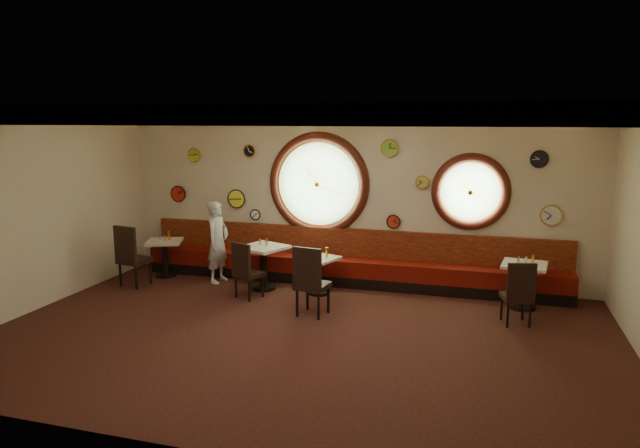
{
  "coord_description": "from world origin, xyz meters",
  "views": [
    {
      "loc": [
        2.47,
        -7.35,
        3.08
      ],
      "look_at": [
        0.07,
        0.8,
        1.5
      ],
      "focal_mm": 32.0,
      "sensor_mm": 36.0,
      "label": 1
    }
  ],
  "objects_px": {
    "chair_d": "(519,289)",
    "condiment_b_pepper": "(265,244)",
    "table_b": "(264,262)",
    "condiment_a_pepper": "(164,238)",
    "chair_b": "(245,267)",
    "condiment_b_bottle": "(267,242)",
    "condiment_d_salt": "(518,260)",
    "condiment_d_bottle": "(533,259)",
    "waiter": "(218,242)",
    "condiment_c_bottle": "(327,252)",
    "condiment_d_pepper": "(526,260)",
    "condiment_a_salt": "(160,237)",
    "condiment_b_salt": "(260,242)",
    "chair_a": "(130,252)",
    "table_c": "(319,271)",
    "table_d": "(524,280)",
    "table_a": "(165,254)",
    "condiment_c_salt": "(317,254)",
    "chair_c": "(310,277)",
    "condiment_c_pepper": "(318,255)",
    "condiment_a_bottle": "(169,235)"
  },
  "relations": [
    {
      "from": "condiment_a_salt",
      "to": "condiment_b_salt",
      "type": "bearing_deg",
      "value": -5.34
    },
    {
      "from": "chair_a",
      "to": "table_b",
      "type": "bearing_deg",
      "value": 23.28
    },
    {
      "from": "table_b",
      "to": "condiment_a_pepper",
      "type": "relative_size",
      "value": 10.41
    },
    {
      "from": "chair_c",
      "to": "condiment_c_pepper",
      "type": "bearing_deg",
      "value": 108.36
    },
    {
      "from": "chair_d",
      "to": "condiment_b_pepper",
      "type": "xyz_separation_m",
      "value": [
        -4.31,
        0.66,
        0.28
      ]
    },
    {
      "from": "waiter",
      "to": "condiment_b_bottle",
      "type": "bearing_deg",
      "value": -92.08
    },
    {
      "from": "condiment_b_pepper",
      "to": "condiment_d_bottle",
      "type": "distance_m",
      "value": 4.56
    },
    {
      "from": "condiment_d_salt",
      "to": "condiment_d_bottle",
      "type": "height_order",
      "value": "condiment_d_bottle"
    },
    {
      "from": "table_a",
      "to": "condiment_a_pepper",
      "type": "distance_m",
      "value": 0.31
    },
    {
      "from": "table_d",
      "to": "condiment_a_bottle",
      "type": "bearing_deg",
      "value": 178.87
    },
    {
      "from": "condiment_b_bottle",
      "to": "waiter",
      "type": "bearing_deg",
      "value": 171.51
    },
    {
      "from": "chair_b",
      "to": "condiment_b_bottle",
      "type": "distance_m",
      "value": 0.75
    },
    {
      "from": "table_d",
      "to": "chair_d",
      "type": "bearing_deg",
      "value": -97.55
    },
    {
      "from": "chair_d",
      "to": "condiment_c_salt",
      "type": "bearing_deg",
      "value": 153.97
    },
    {
      "from": "condiment_c_pepper",
      "to": "condiment_a_bottle",
      "type": "height_order",
      "value": "condiment_a_bottle"
    },
    {
      "from": "condiment_d_salt",
      "to": "condiment_a_pepper",
      "type": "xyz_separation_m",
      "value": [
        -6.56,
        0.05,
        -0.05
      ]
    },
    {
      "from": "condiment_c_salt",
      "to": "condiment_d_salt",
      "type": "bearing_deg",
      "value": 3.42
    },
    {
      "from": "table_c",
      "to": "condiment_c_salt",
      "type": "bearing_deg",
      "value": -175.15
    },
    {
      "from": "table_a",
      "to": "condiment_c_salt",
      "type": "xyz_separation_m",
      "value": [
        3.19,
        -0.25,
        0.26
      ]
    },
    {
      "from": "table_b",
      "to": "condiment_c_salt",
      "type": "distance_m",
      "value": 1.03
    },
    {
      "from": "condiment_d_pepper",
      "to": "condiment_c_bottle",
      "type": "xyz_separation_m",
      "value": [
        -3.32,
        -0.13,
        -0.06
      ]
    },
    {
      "from": "condiment_c_salt",
      "to": "condiment_d_bottle",
      "type": "relative_size",
      "value": 0.65
    },
    {
      "from": "chair_c",
      "to": "condiment_c_salt",
      "type": "xyz_separation_m",
      "value": [
        -0.24,
        1.16,
        0.07
      ]
    },
    {
      "from": "condiment_b_salt",
      "to": "table_c",
      "type": "bearing_deg",
      "value": -3.48
    },
    {
      "from": "condiment_d_pepper",
      "to": "table_d",
      "type": "bearing_deg",
      "value": -156.63
    },
    {
      "from": "condiment_c_pepper",
      "to": "condiment_a_bottle",
      "type": "bearing_deg",
      "value": 173.11
    },
    {
      "from": "chair_a",
      "to": "table_c",
      "type": "bearing_deg",
      "value": 19.15
    },
    {
      "from": "chair_a",
      "to": "condiment_a_bottle",
      "type": "bearing_deg",
      "value": 82.12
    },
    {
      "from": "waiter",
      "to": "chair_a",
      "type": "bearing_deg",
      "value": 125.16
    },
    {
      "from": "table_a",
      "to": "condiment_b_pepper",
      "type": "relative_size",
      "value": 9.34
    },
    {
      "from": "condiment_a_bottle",
      "to": "condiment_c_bottle",
      "type": "xyz_separation_m",
      "value": [
        3.29,
        -0.26,
        -0.06
      ]
    },
    {
      "from": "table_a",
      "to": "chair_b",
      "type": "distance_m",
      "value": 2.28
    },
    {
      "from": "table_b",
      "to": "condiment_d_bottle",
      "type": "height_order",
      "value": "condiment_d_bottle"
    },
    {
      "from": "condiment_d_salt",
      "to": "condiment_b_bottle",
      "type": "height_order",
      "value": "condiment_b_bottle"
    },
    {
      "from": "chair_a",
      "to": "table_d",
      "type": "bearing_deg",
      "value": 16.14
    },
    {
      "from": "chair_a",
      "to": "condiment_c_pepper",
      "type": "xyz_separation_m",
      "value": [
        3.46,
        0.51,
        0.06
      ]
    },
    {
      "from": "table_d",
      "to": "chair_d",
      "type": "height_order",
      "value": "chair_d"
    },
    {
      "from": "table_b",
      "to": "condiment_c_pepper",
      "type": "xyz_separation_m",
      "value": [
        1.06,
        -0.06,
        0.22
      ]
    },
    {
      "from": "condiment_c_pepper",
      "to": "chair_a",
      "type": "bearing_deg",
      "value": -171.62
    },
    {
      "from": "condiment_d_bottle",
      "to": "waiter",
      "type": "xyz_separation_m",
      "value": [
        -5.61,
        -0.03,
        -0.05
      ]
    },
    {
      "from": "condiment_c_bottle",
      "to": "condiment_d_pepper",
      "type": "bearing_deg",
      "value": 2.29
    },
    {
      "from": "chair_b",
      "to": "condiment_a_pepper",
      "type": "height_order",
      "value": "chair_b"
    },
    {
      "from": "condiment_c_pepper",
      "to": "condiment_a_pepper",
      "type": "bearing_deg",
      "value": 174.54
    },
    {
      "from": "chair_c",
      "to": "condiment_c_bottle",
      "type": "height_order",
      "value": "chair_c"
    },
    {
      "from": "condiment_a_salt",
      "to": "condiment_b_pepper",
      "type": "height_order",
      "value": "condiment_b_pepper"
    },
    {
      "from": "condiment_d_salt",
      "to": "condiment_d_pepper",
      "type": "bearing_deg",
      "value": 2.13
    },
    {
      "from": "chair_d",
      "to": "condiment_a_pepper",
      "type": "distance_m",
      "value": 6.62
    },
    {
      "from": "chair_d",
      "to": "condiment_b_pepper",
      "type": "relative_size",
      "value": 6.73
    },
    {
      "from": "chair_d",
      "to": "condiment_a_pepper",
      "type": "height_order",
      "value": "chair_d"
    },
    {
      "from": "table_c",
      "to": "chair_d",
      "type": "relative_size",
      "value": 1.26
    }
  ]
}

